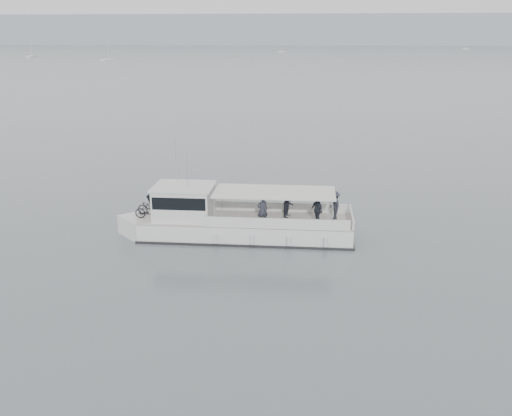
# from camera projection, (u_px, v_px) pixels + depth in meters

# --- Properties ---
(ground) EXTENTS (1400.00, 1400.00, 0.00)m
(ground) POSITION_uv_depth(u_px,v_px,m) (181.00, 232.00, 30.35)
(ground) COLOR #525D61
(ground) RESTS_ON ground
(headland) EXTENTS (1400.00, 90.00, 28.00)m
(headland) POSITION_uv_depth(u_px,v_px,m) (309.00, 30.00, 559.15)
(headland) COLOR #939EA8
(headland) RESTS_ON ground
(tour_boat) EXTENTS (12.32, 3.22, 5.16)m
(tour_boat) POSITION_uv_depth(u_px,v_px,m) (226.00, 221.00, 29.42)
(tour_boat) COLOR silver
(tour_boat) RESTS_ON ground
(moored_fleet) EXTENTS (350.57, 368.44, 9.28)m
(moored_fleet) POSITION_uv_depth(u_px,v_px,m) (139.00, 59.00, 235.28)
(moored_fleet) COLOR silver
(moored_fleet) RESTS_ON ground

